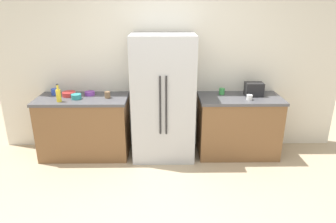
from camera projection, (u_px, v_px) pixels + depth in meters
The scene contains 14 objects.
ground_plane at pixel (172, 216), 3.25m from camera, with size 10.43×10.43×0.00m, color tan.
kitchen_back_panel at pixel (169, 48), 4.43m from camera, with size 5.22×0.10×3.09m, color silver.
counter_left at pixel (85, 126), 4.44m from camera, with size 1.30×0.64×0.90m.
counter_right at pixel (238, 126), 4.47m from camera, with size 1.19×0.64×0.90m.
refrigerator at pixel (163, 98), 4.27m from camera, with size 0.88×0.68×1.79m.
toaster at pixel (254, 89), 4.35m from camera, with size 0.25×0.18×0.19m, color black.
bottle_a at pixel (58, 95), 4.08m from camera, with size 0.07×0.07×0.25m.
cup_a at pixel (55, 92), 4.40m from camera, with size 0.09×0.09×0.09m, color blue.
cup_b at pixel (107, 95), 4.26m from camera, with size 0.08×0.08×0.09m, color brown.
cup_c at pixel (222, 91), 4.43m from camera, with size 0.08×0.08×0.09m, color green.
cup_d at pixel (249, 97), 4.18m from camera, with size 0.08×0.08×0.07m, color white.
bowl_a at pixel (90, 93), 4.39m from camera, with size 0.15×0.15×0.05m, color purple.
bowl_b at pixel (69, 94), 4.35m from camera, with size 0.19×0.19×0.06m, color red.
bowl_c at pixel (76, 97), 4.22m from camera, with size 0.14×0.14×0.07m, color teal.
Camera 1 is at (-0.08, -2.67, 2.17)m, focal length 32.07 mm.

